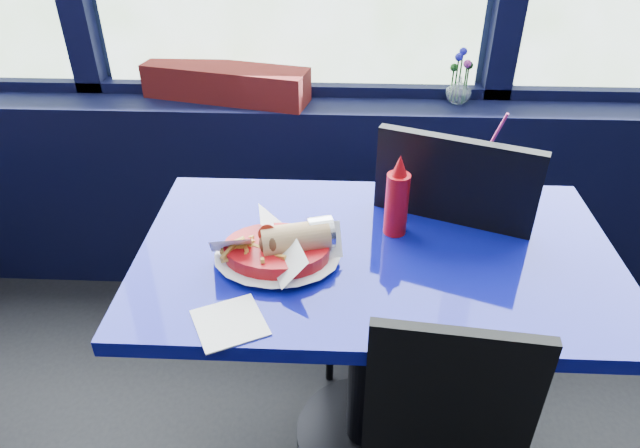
% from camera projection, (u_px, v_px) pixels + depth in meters
% --- Properties ---
extents(window_sill, '(5.00, 0.26, 0.80)m').
position_uv_depth(window_sill, '(292.00, 192.00, 2.37)').
color(window_sill, black).
rests_on(window_sill, ground).
extents(near_table, '(1.20, 0.70, 0.75)m').
position_uv_depth(near_table, '(373.00, 304.00, 1.54)').
color(near_table, black).
rests_on(near_table, ground).
extents(chair_near_back, '(0.58, 0.58, 0.99)m').
position_uv_depth(chair_near_back, '(422.00, 247.00, 1.75)').
color(chair_near_back, black).
rests_on(chair_near_back, ground).
extents(planter_box, '(0.64, 0.29, 0.12)m').
position_uv_depth(planter_box, '(226.00, 83.00, 2.13)').
color(planter_box, maroon).
rests_on(planter_box, window_sill).
extents(flower_vase, '(0.13, 0.13, 0.20)m').
position_uv_depth(flower_vase, '(459.00, 87.00, 2.09)').
color(flower_vase, silver).
rests_on(flower_vase, window_sill).
extents(food_basket, '(0.30, 0.30, 0.10)m').
position_uv_depth(food_basket, '(279.00, 249.00, 1.38)').
color(food_basket, '#B20B12').
rests_on(food_basket, near_table).
extents(ketchup_bottle, '(0.06, 0.06, 0.23)m').
position_uv_depth(ketchup_bottle, '(397.00, 199.00, 1.45)').
color(ketchup_bottle, '#B20B12').
rests_on(ketchup_bottle, near_table).
extents(soda_cup, '(0.09, 0.09, 0.30)m').
position_uv_depth(soda_cup, '(478.00, 186.00, 1.56)').
color(soda_cup, navy).
rests_on(soda_cup, near_table).
extents(napkin, '(0.19, 0.19, 0.00)m').
position_uv_depth(napkin, '(230.00, 323.00, 1.21)').
color(napkin, white).
rests_on(napkin, near_table).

